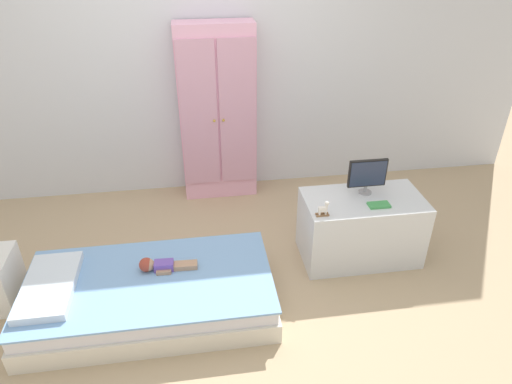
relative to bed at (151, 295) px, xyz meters
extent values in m
cube|color=tan|center=(0.44, 0.13, -0.14)|extent=(10.00, 10.00, 0.02)
cube|color=silver|center=(0.44, 1.71, 1.22)|extent=(6.40, 0.05, 2.70)
cube|color=silver|center=(0.00, 0.00, -0.06)|extent=(1.65, 0.86, 0.15)
cube|color=silver|center=(0.00, 0.00, 0.07)|extent=(1.61, 0.82, 0.10)
cube|color=#7AA8DB|center=(0.00, 0.00, 0.13)|extent=(1.64, 0.85, 0.02)
cube|color=silver|center=(-0.62, 0.00, 0.16)|extent=(0.32, 0.61, 0.05)
cube|color=#6B4CB2|center=(0.10, 0.09, 0.17)|extent=(0.13, 0.08, 0.06)
cube|color=tan|center=(0.25, 0.10, 0.15)|extent=(0.16, 0.04, 0.04)
cube|color=tan|center=(0.25, 0.07, 0.15)|extent=(0.16, 0.04, 0.04)
cube|color=tan|center=(0.10, 0.15, 0.15)|extent=(0.10, 0.03, 0.03)
cube|color=tan|center=(0.10, 0.04, 0.15)|extent=(0.10, 0.03, 0.03)
sphere|color=tan|center=(0.00, 0.10, 0.18)|extent=(0.09, 0.09, 0.09)
sphere|color=#9E3D2D|center=(-0.01, 0.10, 0.18)|extent=(0.10, 0.10, 0.10)
cube|color=#EFADCC|center=(0.60, 1.54, 0.67)|extent=(0.68, 0.24, 1.61)
cube|color=#D298B3|center=(0.43, 1.41, 0.71)|extent=(0.32, 0.02, 1.32)
cube|color=#D298B3|center=(0.77, 1.41, 0.71)|extent=(0.32, 0.02, 1.32)
sphere|color=gold|center=(0.56, 1.39, 0.67)|extent=(0.02, 0.02, 0.02)
sphere|color=gold|center=(0.64, 1.39, 0.67)|extent=(0.02, 0.02, 0.02)
cube|color=silver|center=(1.60, 0.37, 0.13)|extent=(0.90, 0.49, 0.53)
cylinder|color=#99999E|center=(1.63, 0.45, 0.40)|extent=(0.10, 0.10, 0.01)
cylinder|color=#99999E|center=(1.63, 0.45, 0.43)|extent=(0.02, 0.02, 0.05)
cube|color=black|center=(1.63, 0.45, 0.57)|extent=(0.29, 0.02, 0.22)
cube|color=#28334C|center=(1.63, 0.44, 0.57)|extent=(0.27, 0.01, 0.20)
cube|color=#8E6642|center=(1.22, 0.21, 0.40)|extent=(0.09, 0.01, 0.01)
cube|color=#8E6642|center=(1.22, 0.19, 0.40)|extent=(0.09, 0.01, 0.01)
cube|color=white|center=(1.22, 0.20, 0.45)|extent=(0.06, 0.03, 0.03)
cylinder|color=white|center=(1.25, 0.21, 0.42)|extent=(0.01, 0.01, 0.02)
cylinder|color=white|center=(1.25, 0.19, 0.42)|extent=(0.01, 0.01, 0.02)
cylinder|color=white|center=(1.20, 0.21, 0.42)|extent=(0.01, 0.01, 0.02)
cylinder|color=white|center=(1.20, 0.19, 0.42)|extent=(0.01, 0.01, 0.02)
cylinder|color=white|center=(1.25, 0.20, 0.47)|extent=(0.02, 0.02, 0.02)
sphere|color=white|center=(1.25, 0.20, 0.49)|extent=(0.03, 0.03, 0.03)
cube|color=#429E51|center=(1.67, 0.26, 0.40)|extent=(0.16, 0.09, 0.02)
camera|label=1|loc=(0.37, -2.39, 2.19)|focal=32.06mm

